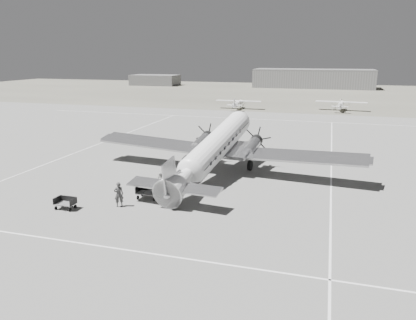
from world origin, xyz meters
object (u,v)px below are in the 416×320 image
object	(u,v)px
light_plane_left	(238,104)
shed_secondary	(155,80)
dc3_airliner	(214,150)
ground_crew	(119,194)
passenger	(164,180)
baggage_cart_near	(148,192)
ramp_agent	(161,181)
baggage_cart_far	(65,203)
light_plane_right	(341,106)
hangar_main	(313,78)

from	to	relation	value
light_plane_left	shed_secondary	bearing A→B (deg)	126.88
dc3_airliner	ground_crew	distance (m)	11.16
ground_crew	passenger	world-z (taller)	ground_crew
baggage_cart_near	passenger	distance (m)	2.79
shed_secondary	ramp_agent	size ratio (longest dim) A/B	10.74
dc3_airliner	passenger	size ratio (longest dim) A/B	17.14
light_plane_left	baggage_cart_near	world-z (taller)	light_plane_left
baggage_cart_near	ramp_agent	size ratio (longest dim) A/B	1.14
baggage_cart_far	light_plane_right	bearing A→B (deg)	72.17
baggage_cart_far	ramp_agent	distance (m)	8.25
shed_secondary	ground_crew	distance (m)	132.68
dc3_airliner	baggage_cart_near	bearing A→B (deg)	-109.01
light_plane_left	ground_crew	distance (m)	60.84
light_plane_left	ramp_agent	size ratio (longest dim) A/B	6.08
baggage_cart_far	ramp_agent	xyz separation A→B (m)	(5.40, 6.23, 0.38)
light_plane_left	ground_crew	xyz separation A→B (m)	(3.92, -60.72, -0.06)
hangar_main	light_plane_right	world-z (taller)	hangar_main
baggage_cart_near	passenger	world-z (taller)	passenger
dc3_airliner	ground_crew	size ratio (longest dim) A/B	14.28
baggage_cart_near	light_plane_right	bearing A→B (deg)	73.81
ramp_agent	passenger	distance (m)	0.51
baggage_cart_far	ramp_agent	size ratio (longest dim) A/B	0.97
dc3_airliner	passenger	bearing A→B (deg)	-118.00
hangar_main	shed_secondary	bearing A→B (deg)	-175.24
light_plane_left	baggage_cart_far	xyz separation A→B (m)	(0.19, -62.40, -0.60)
dc3_airliner	baggage_cart_far	bearing A→B (deg)	-120.90
baggage_cart_far	ground_crew	xyz separation A→B (m)	(3.73, 1.68, 0.54)
light_plane_right	shed_secondary	bearing A→B (deg)	143.43
dc3_airliner	light_plane_left	world-z (taller)	dc3_airliner
light_plane_left	baggage_cart_far	bearing A→B (deg)	-90.25
dc3_airliner	passenger	xyz separation A→B (m)	(-3.25, -4.79, -1.89)
light_plane_right	baggage_cart_near	size ratio (longest dim) A/B	5.57
shed_secondary	ground_crew	xyz separation A→B (m)	(50.99, -122.49, -1.00)
light_plane_left	baggage_cart_near	bearing A→B (deg)	-85.20
baggage_cart_far	passenger	distance (m)	8.68
dc3_airliner	ground_crew	bearing A→B (deg)	-110.61
shed_secondary	ramp_agent	xyz separation A→B (m)	(52.65, -117.94, -1.16)
baggage_cart_near	baggage_cart_far	bearing A→B (deg)	-143.77
shed_secondary	baggage_cart_far	world-z (taller)	shed_secondary
light_plane_right	passenger	size ratio (longest dim) A/B	6.40
hangar_main	baggage_cart_near	bearing A→B (deg)	-93.47
baggage_cart_near	passenger	xyz separation A→B (m)	(0.30, 2.76, 0.29)
hangar_main	shed_secondary	size ratio (longest dim) A/B	2.33
baggage_cart_far	passenger	world-z (taller)	passenger
shed_secondary	hangar_main	bearing A→B (deg)	4.76
ground_crew	ramp_agent	world-z (taller)	ground_crew
hangar_main	ramp_agent	bearing A→B (deg)	-93.42
dc3_airliner	ramp_agent	distance (m)	6.52
ramp_agent	passenger	bearing A→B (deg)	-6.32
light_plane_left	passenger	bearing A→B (deg)	-84.64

